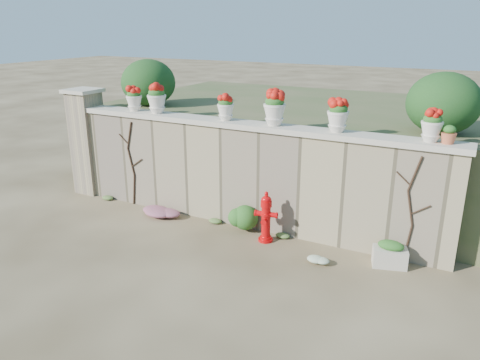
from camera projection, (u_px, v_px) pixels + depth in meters
The scene contains 21 objects.
ground at pixel (196, 260), 8.13m from camera, with size 80.00×80.00×0.00m, color #483A24.
stone_wall at pixel (244, 177), 9.33m from camera, with size 8.00×0.40×2.00m, color gray.
wall_cap at pixel (244, 125), 8.99m from camera, with size 8.10×0.52×0.10m, color beige.
gate_pillar at pixel (88, 141), 11.07m from camera, with size 0.72×0.72×2.48m.
raised_fill at pixel (300, 142), 12.01m from camera, with size 9.00×6.00×2.00m, color #384C23.
back_shrub_left at pixel (148, 83), 11.25m from camera, with size 1.30×1.30×1.10m, color #143814.
back_shrub_right at pixel (443, 103), 8.35m from camera, with size 1.30×1.30×1.10m, color #143814.
vine_left at pixel (132, 162), 10.32m from camera, with size 0.60×0.04×1.91m.
vine_right at pixel (411, 209), 7.73m from camera, with size 0.60×0.04×1.91m.
fire_hydrant at pixel (266, 217), 8.68m from camera, with size 0.43×0.30×0.98m.
planter_box at pixel (390, 254), 7.86m from camera, with size 0.63×0.47×0.46m.
green_shrub at pixel (240, 215), 9.17m from camera, with size 0.68×0.61×0.65m, color #1E5119.
magenta_clump at pixel (160, 212), 9.89m from camera, with size 0.87×0.58×0.23m, color #CD298B.
white_flowers at pixel (317, 261), 7.91m from camera, with size 0.49×0.40×0.18m, color white.
urn_pot_0 at pixel (134, 99), 10.06m from camera, with size 0.34×0.34×0.53m.
urn_pot_1 at pixel (157, 99), 9.78m from camera, with size 0.40×0.40×0.62m.
urn_pot_2 at pixel (226, 107), 9.07m from camera, with size 0.33×0.33×0.51m.
urn_pot_3 at pixel (275, 108), 8.60m from camera, with size 0.41×0.41×0.64m.
urn_pot_4 at pixel (338, 116), 8.08m from camera, with size 0.37×0.37×0.59m.
urn_pot_5 at pixel (432, 126), 7.42m from camera, with size 0.34×0.34×0.53m.
terracotta_pot at pixel (449, 135), 7.34m from camera, with size 0.24×0.24×0.29m.
Camera 1 is at (4.05, -6.09, 3.90)m, focal length 35.00 mm.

